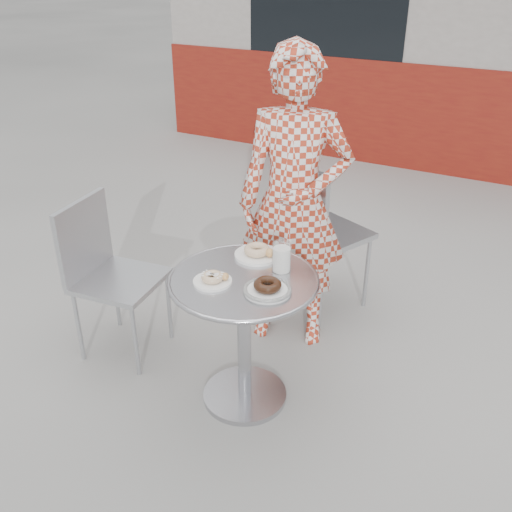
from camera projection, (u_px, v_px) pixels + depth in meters
The scene contains 9 objects.
ground at pixel (254, 393), 2.78m from camera, with size 60.00×60.00×0.00m, color #9E9C97.
bistro_table at pixel (244, 310), 2.52m from camera, with size 0.66×0.66×0.67m.
chair_far at pixel (320, 262), 3.35m from camera, with size 0.58×0.58×0.93m.
chair_left at pixel (122, 308), 2.98m from camera, with size 0.44×0.44×0.83m.
seated_person at pixel (294, 203), 2.86m from camera, with size 0.57×0.37×1.56m, color #A42E19.
plate_far at pixel (258, 252), 2.61m from camera, with size 0.21×0.21×0.05m.
plate_near at pixel (213, 279), 2.40m from camera, with size 0.17×0.17×0.04m.
plate_checker at pixel (267, 288), 2.34m from camera, with size 0.20×0.20×0.05m.
milk_cup at pixel (282, 258), 2.47m from camera, with size 0.08×0.08×0.13m.
Camera 1 is at (1.03, -1.87, 1.89)m, focal length 40.00 mm.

